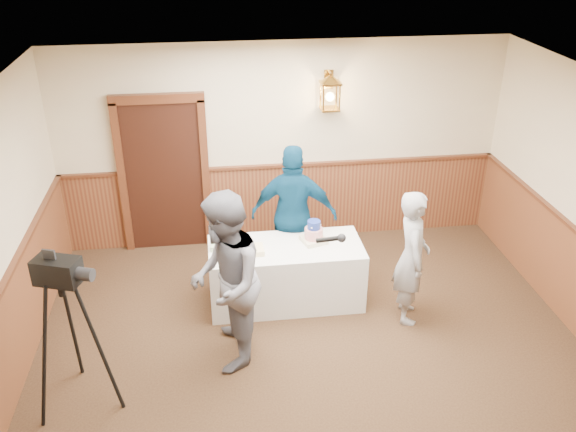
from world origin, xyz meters
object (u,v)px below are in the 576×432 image
object	(u,v)px
sheet_cake_green	(224,245)
assistant_p	(294,215)
display_table	(286,274)
interviewer	(225,283)
sheet_cake_yellow	(250,250)
baker	(412,257)
tv_camera_rig	(72,342)
tiered_cake	(314,234)

from	to	relation	value
sheet_cake_green	assistant_p	world-z (taller)	assistant_p
display_table	interviewer	xyz separation A→B (m)	(-0.73, -0.99, 0.58)
display_table	sheet_cake_yellow	size ratio (longest dim) A/B	5.96
sheet_cake_yellow	baker	bearing A→B (deg)	-13.39
sheet_cake_green	baker	xyz separation A→B (m)	(2.07, -0.57, 0.02)
interviewer	sheet_cake_green	bearing A→B (deg)	-176.28
sheet_cake_green	assistant_p	distance (m)	0.99
assistant_p	display_table	bearing A→B (deg)	83.22
sheet_cake_yellow	tv_camera_rig	distance (m)	2.21
display_table	tiered_cake	distance (m)	0.59
display_table	tiered_cake	bearing A→B (deg)	11.19
tiered_cake	tv_camera_rig	distance (m)	2.93
sheet_cake_yellow	sheet_cake_green	bearing A→B (deg)	153.73
tiered_cake	baker	distance (m)	1.17
sheet_cake_green	tv_camera_rig	bearing A→B (deg)	-134.24
baker	assistant_p	xyz separation A→B (m)	(-1.19, 1.00, 0.10)
baker	tv_camera_rig	distance (m)	3.64
sheet_cake_yellow	display_table	bearing A→B (deg)	11.58
display_table	sheet_cake_green	xyz separation A→B (m)	(-0.72, 0.06, 0.41)
sheet_cake_yellow	tv_camera_rig	xyz separation A→B (m)	(-1.75, -1.34, -0.06)
sheet_cake_green	interviewer	world-z (taller)	interviewer
tiered_cake	sheet_cake_yellow	world-z (taller)	tiered_cake
sheet_cake_green	interviewer	xyz separation A→B (m)	(-0.01, -1.06, 0.18)
tiered_cake	sheet_cake_yellow	bearing A→B (deg)	-168.59
tv_camera_rig	baker	bearing A→B (deg)	34.04
sheet_cake_yellow	baker	xyz separation A→B (m)	(1.77, -0.42, 0.02)
baker	assistant_p	world-z (taller)	assistant_p
baker	tiered_cake	bearing A→B (deg)	70.22
assistant_p	tv_camera_rig	distance (m)	3.03
display_table	sheet_cake_yellow	xyz separation A→B (m)	(-0.42, -0.09, 0.41)
assistant_p	baker	bearing A→B (deg)	151.83
display_table	baker	bearing A→B (deg)	-20.58
display_table	baker	xyz separation A→B (m)	(1.35, -0.51, 0.42)
tv_camera_rig	assistant_p	bearing A→B (deg)	58.79
tiered_cake	sheet_cake_green	xyz separation A→B (m)	(-1.06, -0.01, -0.08)
display_table	sheet_cake_yellow	world-z (taller)	sheet_cake_yellow
tiered_cake	baker	xyz separation A→B (m)	(1.01, -0.58, -0.06)
sheet_cake_yellow	assistant_p	xyz separation A→B (m)	(0.59, 0.58, 0.12)
baker	tv_camera_rig	size ratio (longest dim) A/B	1.00
assistant_p	sheet_cake_yellow	bearing A→B (deg)	56.52
sheet_cake_yellow	tv_camera_rig	world-z (taller)	tv_camera_rig
interviewer	tv_camera_rig	xyz separation A→B (m)	(-1.44, -0.44, -0.24)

